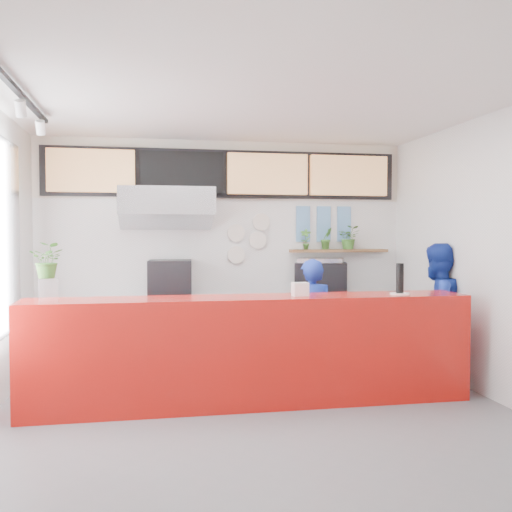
# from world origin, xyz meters

# --- Properties ---
(floor) EXTENTS (5.00, 5.00, 0.00)m
(floor) POSITION_xyz_m (0.00, 0.00, 0.00)
(floor) COLOR slate
(floor) RESTS_ON ground
(ceiling) EXTENTS (5.00, 5.00, 0.00)m
(ceiling) POSITION_xyz_m (0.00, 0.00, 3.00)
(ceiling) COLOR silver
(wall_back) EXTENTS (5.00, 0.00, 5.00)m
(wall_back) POSITION_xyz_m (0.00, 2.50, 1.50)
(wall_back) COLOR white
(wall_back) RESTS_ON ground
(wall_right) EXTENTS (0.00, 5.00, 5.00)m
(wall_right) POSITION_xyz_m (2.50, 0.00, 1.50)
(wall_right) COLOR white
(wall_right) RESTS_ON ground
(service_counter) EXTENTS (4.50, 0.60, 1.10)m
(service_counter) POSITION_xyz_m (0.00, 0.40, 0.55)
(service_counter) COLOR #B1120C
(service_counter) RESTS_ON ground
(cream_band) EXTENTS (5.00, 0.02, 0.80)m
(cream_band) POSITION_xyz_m (0.00, 2.49, 2.60)
(cream_band) COLOR beige
(cream_band) RESTS_ON wall_back
(prep_bench) EXTENTS (1.80, 0.60, 0.90)m
(prep_bench) POSITION_xyz_m (-0.80, 2.20, 0.45)
(prep_bench) COLOR #B2B5BA
(prep_bench) RESTS_ON ground
(panini_oven) EXTENTS (0.59, 0.59, 0.50)m
(panini_oven) POSITION_xyz_m (-0.76, 2.20, 1.15)
(panini_oven) COLOR black
(panini_oven) RESTS_ON prep_bench
(extraction_hood) EXTENTS (1.20, 0.70, 0.35)m
(extraction_hood) POSITION_xyz_m (-0.80, 2.15, 2.15)
(extraction_hood) COLOR #B2B5BA
(extraction_hood) RESTS_ON ceiling
(hood_lip) EXTENTS (1.20, 0.69, 0.31)m
(hood_lip) POSITION_xyz_m (-0.80, 2.15, 1.95)
(hood_lip) COLOR #B2B5BA
(hood_lip) RESTS_ON ceiling
(right_bench) EXTENTS (1.80, 0.60, 0.90)m
(right_bench) POSITION_xyz_m (1.50, 2.20, 0.45)
(right_bench) COLOR #B2B5BA
(right_bench) RESTS_ON ground
(espresso_machine) EXTENTS (0.81, 0.68, 0.45)m
(espresso_machine) POSITION_xyz_m (1.28, 2.20, 1.12)
(espresso_machine) COLOR black
(espresso_machine) RESTS_ON right_bench
(espresso_tray) EXTENTS (0.71, 0.62, 0.06)m
(espresso_tray) POSITION_xyz_m (1.28, 2.20, 1.38)
(espresso_tray) COLOR silver
(espresso_tray) RESTS_ON espresso_machine
(herb_shelf) EXTENTS (1.40, 0.18, 0.04)m
(herb_shelf) POSITION_xyz_m (1.60, 2.40, 1.50)
(herb_shelf) COLOR brown
(herb_shelf) RESTS_ON wall_back
(menu_board_far_left) EXTENTS (1.10, 0.10, 0.55)m
(menu_board_far_left) POSITION_xyz_m (-1.75, 2.38, 2.55)
(menu_board_far_left) COLOR tan
(menu_board_far_left) RESTS_ON wall_back
(menu_board_mid_left) EXTENTS (1.10, 0.10, 0.55)m
(menu_board_mid_left) POSITION_xyz_m (-0.59, 2.38, 2.55)
(menu_board_mid_left) COLOR black
(menu_board_mid_left) RESTS_ON wall_back
(menu_board_mid_right) EXTENTS (1.10, 0.10, 0.55)m
(menu_board_mid_right) POSITION_xyz_m (0.57, 2.38, 2.55)
(menu_board_mid_right) COLOR tan
(menu_board_mid_right) RESTS_ON wall_back
(menu_board_far_right) EXTENTS (1.10, 0.10, 0.55)m
(menu_board_far_right) POSITION_xyz_m (1.73, 2.38, 2.55)
(menu_board_far_right) COLOR tan
(menu_board_far_right) RESTS_ON wall_back
(soffit) EXTENTS (4.80, 0.04, 0.65)m
(soffit) POSITION_xyz_m (0.00, 2.46, 2.55)
(soffit) COLOR black
(soffit) RESTS_ON wall_back
(track_rail) EXTENTS (0.05, 2.40, 0.04)m
(track_rail) POSITION_xyz_m (-2.10, 0.00, 2.94)
(track_rail) COLOR black
(track_rail) RESTS_ON ceiling
(dec_plate_a) EXTENTS (0.24, 0.03, 0.24)m
(dec_plate_a) POSITION_xyz_m (0.15, 2.47, 1.75)
(dec_plate_a) COLOR silver
(dec_plate_a) RESTS_ON wall_back
(dec_plate_b) EXTENTS (0.24, 0.03, 0.24)m
(dec_plate_b) POSITION_xyz_m (0.45, 2.47, 1.65)
(dec_plate_b) COLOR silver
(dec_plate_b) RESTS_ON wall_back
(dec_plate_c) EXTENTS (0.24, 0.03, 0.24)m
(dec_plate_c) POSITION_xyz_m (0.15, 2.47, 1.45)
(dec_plate_c) COLOR silver
(dec_plate_c) RESTS_ON wall_back
(dec_plate_d) EXTENTS (0.24, 0.03, 0.24)m
(dec_plate_d) POSITION_xyz_m (0.50, 2.47, 1.90)
(dec_plate_d) COLOR silver
(dec_plate_d) RESTS_ON wall_back
(photo_frame_a) EXTENTS (0.20, 0.02, 0.25)m
(photo_frame_a) POSITION_xyz_m (1.10, 2.48, 2.00)
(photo_frame_a) COLOR #598CBF
(photo_frame_a) RESTS_ON wall_back
(photo_frame_b) EXTENTS (0.20, 0.02, 0.25)m
(photo_frame_b) POSITION_xyz_m (1.40, 2.48, 2.00)
(photo_frame_b) COLOR #598CBF
(photo_frame_b) RESTS_ON wall_back
(photo_frame_c) EXTENTS (0.20, 0.02, 0.25)m
(photo_frame_c) POSITION_xyz_m (1.70, 2.48, 2.00)
(photo_frame_c) COLOR #598CBF
(photo_frame_c) RESTS_ON wall_back
(photo_frame_d) EXTENTS (0.20, 0.02, 0.25)m
(photo_frame_d) POSITION_xyz_m (1.10, 2.48, 1.75)
(photo_frame_d) COLOR #598CBF
(photo_frame_d) RESTS_ON wall_back
(photo_frame_e) EXTENTS (0.20, 0.02, 0.25)m
(photo_frame_e) POSITION_xyz_m (1.40, 2.48, 1.75)
(photo_frame_e) COLOR #598CBF
(photo_frame_e) RESTS_ON wall_back
(photo_frame_f) EXTENTS (0.20, 0.02, 0.25)m
(photo_frame_f) POSITION_xyz_m (1.70, 2.48, 1.75)
(photo_frame_f) COLOR #598CBF
(photo_frame_f) RESTS_ON wall_back
(staff_center) EXTENTS (0.61, 0.48, 1.45)m
(staff_center) POSITION_xyz_m (0.81, 1.05, 0.73)
(staff_center) COLOR #162E99
(staff_center) RESTS_ON ground
(staff_right) EXTENTS (0.96, 0.85, 1.62)m
(staff_right) POSITION_xyz_m (2.36, 1.02, 0.81)
(staff_right) COLOR #162E99
(staff_right) RESTS_ON ground
(herb_a) EXTENTS (0.18, 0.15, 0.29)m
(herb_a) POSITION_xyz_m (1.12, 2.40, 1.66)
(herb_a) COLOR #396F27
(herb_a) RESTS_ON herb_shelf
(herb_b) EXTENTS (0.20, 0.18, 0.30)m
(herb_b) POSITION_xyz_m (1.42, 2.40, 1.67)
(herb_b) COLOR #396F27
(herb_b) RESTS_ON herb_shelf
(herb_c) EXTENTS (0.36, 0.34, 0.33)m
(herb_c) POSITION_xyz_m (1.75, 2.40, 1.69)
(herb_c) COLOR #396F27
(herb_c) RESTS_ON herb_shelf
(glass_vase) EXTENTS (0.20, 0.20, 0.22)m
(glass_vase) POSITION_xyz_m (-1.94, 0.31, 1.21)
(glass_vase) COLOR white
(glass_vase) RESTS_ON service_counter
(basil_vase) EXTENTS (0.35, 0.31, 0.34)m
(basil_vase) POSITION_xyz_m (-1.94, 0.31, 1.49)
(basil_vase) COLOR #396F27
(basil_vase) RESTS_ON glass_vase
(napkin_holder) EXTENTS (0.17, 0.12, 0.14)m
(napkin_holder) POSITION_xyz_m (0.50, 0.37, 1.17)
(napkin_holder) COLOR white
(napkin_holder) RESTS_ON service_counter
(white_plate) EXTENTS (0.25, 0.25, 0.02)m
(white_plate) POSITION_xyz_m (1.56, 0.32, 1.11)
(white_plate) COLOR white
(white_plate) RESTS_ON service_counter
(pepper_mill) EXTENTS (0.09, 0.09, 0.31)m
(pepper_mill) POSITION_xyz_m (1.56, 0.32, 1.27)
(pepper_mill) COLOR black
(pepper_mill) RESTS_ON white_plate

